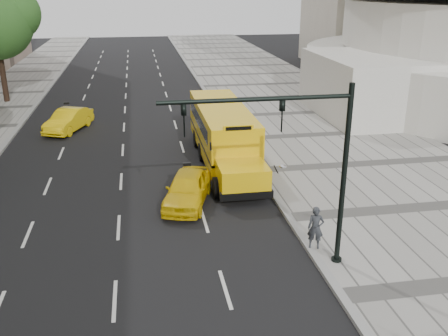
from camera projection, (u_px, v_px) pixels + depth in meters
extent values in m
plane|color=black|center=(141.00, 180.00, 24.91)|extent=(140.00, 140.00, 0.00)
cube|color=#999790|center=(367.00, 165.00, 26.80)|extent=(12.00, 140.00, 0.15)
cube|color=gray|center=(258.00, 171.00, 25.84)|extent=(0.30, 140.00, 0.15)
cube|color=silver|center=(375.00, 86.00, 36.08)|extent=(8.00, 10.00, 4.40)
cylinder|color=black|center=(2.00, 68.00, 39.73)|extent=(0.44, 0.44, 5.67)
sphere|color=#26531B|center=(14.00, 13.00, 38.79)|extent=(4.04, 4.04, 4.04)
cube|color=#EBB70A|center=(222.00, 129.00, 27.22)|extent=(2.50, 9.00, 2.45)
cube|color=#EBB70A|center=(242.00, 176.00, 22.39)|extent=(2.20, 2.00, 1.10)
cube|color=black|center=(246.00, 195.00, 21.77)|extent=(2.38, 0.25, 0.35)
cube|color=black|center=(222.00, 138.00, 27.41)|extent=(2.52, 9.00, 0.12)
cube|color=black|center=(238.00, 145.00, 22.96)|extent=(2.05, 0.10, 0.90)
cube|color=black|center=(220.00, 118.00, 27.52)|extent=(2.52, 7.50, 0.70)
cube|color=#EBB70A|center=(238.00, 128.00, 22.67)|extent=(1.40, 0.12, 0.28)
ellipsoid|color=silver|center=(285.00, 168.00, 21.06)|extent=(0.32, 0.32, 0.14)
cylinder|color=black|center=(278.00, 171.00, 21.29)|extent=(0.36, 0.47, 0.58)
cylinder|color=black|center=(217.00, 188.00, 22.69)|extent=(0.30, 1.00, 1.00)
cylinder|color=black|center=(265.00, 185.00, 23.05)|extent=(0.30, 1.00, 1.00)
cylinder|color=black|center=(202.00, 152.00, 27.49)|extent=(0.30, 1.00, 1.00)
cylinder|color=black|center=(242.00, 150.00, 27.85)|extent=(0.30, 1.00, 1.00)
cylinder|color=black|center=(196.00, 139.00, 29.80)|extent=(0.30, 1.00, 1.00)
cylinder|color=black|center=(234.00, 137.00, 30.16)|extent=(0.30, 1.00, 1.00)
imported|color=yellow|center=(187.00, 189.00, 22.04)|extent=(2.86, 4.56, 1.45)
imported|color=yellow|center=(68.00, 120.00, 32.88)|extent=(3.04, 4.64, 1.45)
imported|color=#303338|center=(316.00, 228.00, 18.04)|extent=(0.68, 0.56, 1.60)
cylinder|color=black|center=(344.00, 180.00, 16.38)|extent=(0.18, 0.18, 6.40)
cylinder|color=black|center=(336.00, 261.00, 17.46)|extent=(0.36, 0.36, 0.25)
cylinder|color=black|center=(257.00, 99.00, 14.92)|extent=(6.00, 0.14, 0.14)
imported|color=black|center=(282.00, 116.00, 15.24)|extent=(0.16, 0.20, 1.00)
imported|color=black|center=(184.00, 120.00, 14.76)|extent=(0.16, 0.20, 1.00)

